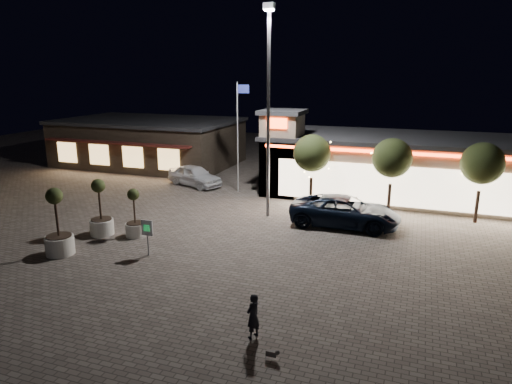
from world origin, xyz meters
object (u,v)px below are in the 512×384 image
(planter_left, at_px, (101,218))
(valet_sign, at_px, (147,231))
(pedestrian, at_px, (253,316))
(pickup_truck, at_px, (345,211))
(planter_mid, at_px, (59,234))
(white_sedan, at_px, (195,176))

(planter_left, relative_size, valet_sign, 1.75)
(pedestrian, bearing_deg, pickup_truck, -163.06)
(pickup_truck, height_order, pedestrian, pickup_truck)
(planter_mid, height_order, valet_sign, planter_mid)
(white_sedan, height_order, planter_mid, planter_mid)
(pickup_truck, bearing_deg, pedestrian, 174.90)
(planter_mid, bearing_deg, pickup_truck, 35.96)
(white_sedan, bearing_deg, planter_left, -157.62)
(pedestrian, height_order, valet_sign, valet_sign)
(white_sedan, height_order, planter_left, planter_left)
(white_sedan, bearing_deg, pickup_truck, -93.23)
(pedestrian, bearing_deg, white_sedan, -126.04)
(pedestrian, bearing_deg, planter_mid, -85.94)
(white_sedan, xyz_separation_m, planter_mid, (0.18, -14.67, 0.22))
(pickup_truck, distance_m, planter_mid, 15.36)
(planter_mid, bearing_deg, white_sedan, 90.70)
(planter_left, height_order, valet_sign, planter_left)
(white_sedan, relative_size, valet_sign, 2.66)
(white_sedan, bearing_deg, planter_mid, -158.40)
(pickup_truck, height_order, planter_mid, planter_mid)
(pedestrian, height_order, planter_left, planter_left)
(pickup_truck, relative_size, white_sedan, 1.31)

